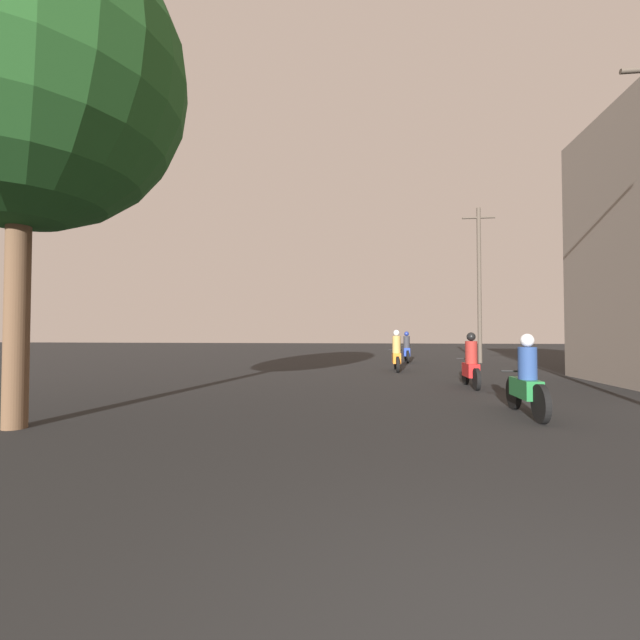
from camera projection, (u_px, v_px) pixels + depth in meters
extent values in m
cylinder|color=black|center=(514.00, 393.00, 8.42)|extent=(0.10, 0.65, 0.65)
cylinder|color=black|center=(541.00, 404.00, 7.08)|extent=(0.10, 0.65, 0.65)
cube|color=#1E6B33|center=(526.00, 388.00, 7.75)|extent=(0.30, 0.94, 0.34)
cylinder|color=black|center=(517.00, 371.00, 8.20)|extent=(0.60, 0.04, 0.04)
cylinder|color=navy|center=(527.00, 363.00, 7.68)|extent=(0.32, 0.32, 0.58)
sphere|color=silver|center=(527.00, 340.00, 7.69)|extent=(0.24, 0.24, 0.24)
cylinder|color=black|center=(466.00, 374.00, 12.45)|extent=(0.10, 0.58, 0.58)
cylinder|color=black|center=(477.00, 379.00, 11.15)|extent=(0.10, 0.58, 0.58)
cube|color=red|center=(471.00, 370.00, 11.81)|extent=(0.30, 0.86, 0.37)
cylinder|color=black|center=(467.00, 359.00, 12.24)|extent=(0.60, 0.04, 0.04)
cylinder|color=maroon|center=(471.00, 352.00, 11.74)|extent=(0.32, 0.32, 0.62)
sphere|color=black|center=(471.00, 337.00, 11.75)|extent=(0.24, 0.24, 0.24)
cylinder|color=black|center=(395.00, 362.00, 17.58)|extent=(0.10, 0.61, 0.61)
cylinder|color=black|center=(398.00, 364.00, 16.17)|extent=(0.10, 0.61, 0.61)
cube|color=orange|center=(396.00, 358.00, 16.88)|extent=(0.30, 0.91, 0.40)
cylinder|color=black|center=(396.00, 350.00, 17.35)|extent=(0.60, 0.04, 0.04)
cylinder|color=#B28E47|center=(397.00, 345.00, 16.81)|extent=(0.32, 0.32, 0.68)
sphere|color=silver|center=(396.00, 333.00, 16.82)|extent=(0.24, 0.24, 0.24)
cylinder|color=black|center=(406.00, 355.00, 22.50)|extent=(0.10, 0.63, 0.63)
cylinder|color=black|center=(408.00, 357.00, 21.20)|extent=(0.10, 0.63, 0.63)
cube|color=#1E389E|center=(407.00, 352.00, 21.86)|extent=(0.30, 0.71, 0.42)
cylinder|color=black|center=(406.00, 346.00, 22.29)|extent=(0.60, 0.04, 0.04)
cylinder|color=#2D2D33|center=(407.00, 342.00, 21.80)|extent=(0.32, 0.32, 0.60)
sphere|color=navy|center=(407.00, 334.00, 21.81)|extent=(0.24, 0.24, 0.24)
cylinder|color=#4C4238|center=(479.00, 285.00, 21.37)|extent=(0.20, 0.20, 7.80)
cylinder|color=#4C4238|center=(479.00, 218.00, 21.47)|extent=(1.60, 0.10, 0.10)
cylinder|color=brown|center=(17.00, 303.00, 6.77)|extent=(0.36, 0.36, 3.95)
sphere|color=#235623|center=(22.00, 70.00, 6.88)|extent=(5.13, 5.13, 5.13)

